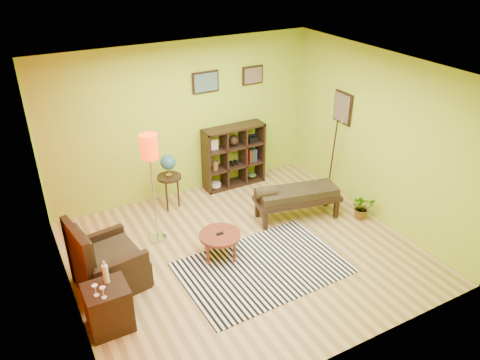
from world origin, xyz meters
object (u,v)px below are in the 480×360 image
armchair (106,266)px  side_cabinet (108,307)px  coffee_table (220,237)px  cube_shelf (234,156)px  potted_plant (362,209)px  bench (295,196)px  globe_table (168,168)px  floor_lamp (150,157)px

armchair → side_cabinet: (-0.18, -0.81, -0.01)m
coffee_table → side_cabinet: bearing=-160.3°
cube_shelf → potted_plant: 2.56m
side_cabinet → bench: (3.45, 1.01, 0.12)m
cube_shelf → side_cabinet: bearing=-140.4°
armchair → globe_table: bearing=45.0°
side_cabinet → globe_table: size_ratio=0.91×
side_cabinet → potted_plant: (4.46, 0.45, -0.14)m
side_cabinet → cube_shelf: bearing=39.6°
coffee_table → cube_shelf: size_ratio=0.52×
globe_table → cube_shelf: 1.44m
globe_table → bench: (1.74, -1.33, -0.35)m
coffee_table → floor_lamp: 1.58m
floor_lamp → bench: 2.56m
coffee_table → globe_table: bearing=94.8°
floor_lamp → cube_shelf: (1.96, 1.07, -0.86)m
side_cabinet → floor_lamp: bearing=52.7°
armchair → bench: 3.28m
coffee_table → floor_lamp: bearing=129.1°
armchair → cube_shelf: (2.94, 1.77, 0.28)m
bench → potted_plant: 1.19m
armchair → side_cabinet: 0.83m
globe_table → side_cabinet: bearing=-126.1°
cube_shelf → floor_lamp: bearing=-151.5°
cube_shelf → globe_table: bearing=-170.4°
floor_lamp → cube_shelf: size_ratio=1.51×
floor_lamp → potted_plant: bearing=-17.9°
side_cabinet → cube_shelf: 4.05m
side_cabinet → potted_plant: bearing=5.7°
side_cabinet → coffee_table: bearing=19.7°
coffee_table → floor_lamp: size_ratio=0.35×
armchair → floor_lamp: bearing=35.7°
coffee_table → floor_lamp: (-0.69, 0.85, 1.13)m
globe_table → potted_plant: 3.40m
side_cabinet → globe_table: bearing=53.9°
side_cabinet → cube_shelf: size_ratio=0.77×
floor_lamp → potted_plant: 3.71m
coffee_table → bench: bearing=12.5°
side_cabinet → globe_table: (1.70, 2.34, 0.46)m
armchair → globe_table: (1.53, 1.53, 0.46)m
armchair → potted_plant: 4.30m
coffee_table → armchair: bearing=174.9°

